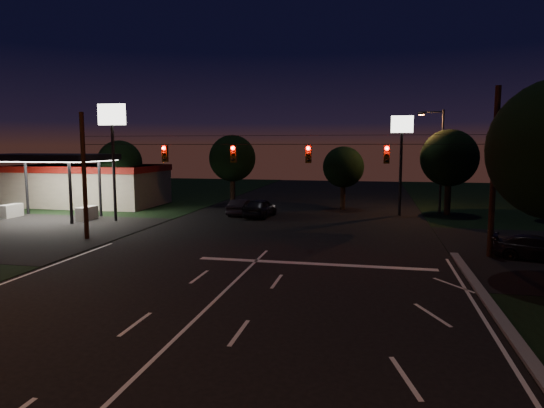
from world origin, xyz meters
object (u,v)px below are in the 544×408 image
(utility_pole_right, at_px, (489,257))
(car_oncoming_b, at_px, (241,207))
(car_oncoming_a, at_px, (260,208))
(car_cross, at_px, (538,248))

(utility_pole_right, distance_m, car_oncoming_b, 21.34)
(car_oncoming_a, bearing_deg, car_cross, 150.97)
(utility_pole_right, height_order, car_oncoming_a, utility_pole_right)
(car_oncoming_a, distance_m, car_oncoming_b, 2.02)
(utility_pole_right, relative_size, car_oncoming_a, 1.97)
(utility_pole_right, relative_size, car_cross, 2.06)
(car_oncoming_b, bearing_deg, car_oncoming_a, 159.00)
(car_cross, bearing_deg, car_oncoming_b, 72.68)
(car_oncoming_a, bearing_deg, car_oncoming_b, -16.91)
(utility_pole_right, xyz_separation_m, car_oncoming_b, (-17.30, 12.47, 0.67))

